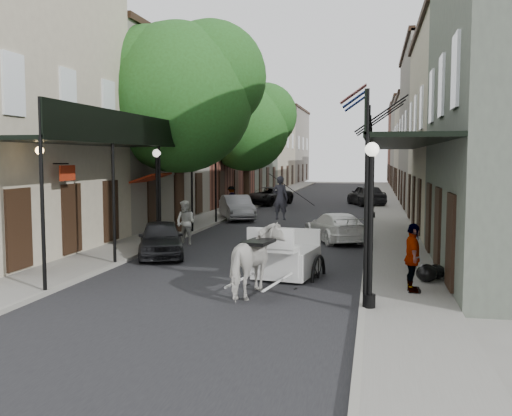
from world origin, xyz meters
The scene contains 24 objects.
ground centered at (0.00, 0.00, 0.00)m, with size 140.00×140.00×0.00m, color gray.
road centered at (0.00, 20.00, 0.01)m, with size 8.00×90.00×0.01m, color black.
sidewalk_left centered at (-5.00, 20.00, 0.06)m, with size 2.20×90.00×0.12m, color gray.
sidewalk_right centered at (5.00, 20.00, 0.06)m, with size 2.20×90.00×0.12m, color gray.
building_row_left centered at (-8.60, 30.00, 5.25)m, with size 5.00×80.00×10.50m, color #B4AA90.
building_row_right centered at (8.60, 30.00, 5.25)m, with size 5.00×80.00×10.50m, color slate.
gallery_left centered at (-4.79, 6.98, 4.05)m, with size 2.20×18.05×4.88m.
gallery_right centered at (4.79, 6.98, 4.05)m, with size 2.20×18.05×4.88m.
tree_near centered at (-4.20, 10.18, 6.49)m, with size 7.31×6.80×9.63m.
tree_far centered at (-4.25, 24.18, 5.84)m, with size 6.45×6.00×8.61m.
lamppost_right_near centered at (4.10, -2.00, 2.05)m, with size 0.32×0.32×3.71m.
lamppost_left centered at (-4.10, 6.00, 2.05)m, with size 0.32×0.32×3.71m.
lamppost_right_far centered at (4.10, 18.00, 2.05)m, with size 0.32×0.32×3.71m.
horse centered at (1.31, -1.00, 0.90)m, with size 0.97×2.13×1.80m, color beige.
carriage centered at (1.77, 1.77, 1.17)m, with size 2.10×2.87×3.02m.
pedestrian_walking centered at (-3.24, 6.84, 0.89)m, with size 0.87×0.68×1.79m, color beige.
pedestrian_sidewalk_left centered at (-5.09, 21.62, 0.88)m, with size 0.98×0.56×1.51m, color gray.
pedestrian_sidewalk_right centered at (5.14, -0.28, 0.99)m, with size 1.02×0.42×1.74m, color gray.
car_left_near centered at (-3.20, 4.00, 0.64)m, with size 1.51×3.76×1.28m, color black.
car_left_mid centered at (-3.45, 16.41, 0.69)m, with size 1.46×4.19×1.38m, color gray.
car_left_far centered at (-3.60, 26.80, 0.66)m, with size 2.20×4.76×1.32m, color black.
car_right_near centered at (2.60, 9.00, 0.60)m, with size 1.69×4.17×1.21m, color white.
car_right_far centered at (3.60, 27.77, 0.78)m, with size 1.85×4.60×1.57m, color black.
trash_bags centered at (5.72, 1.21, 0.35)m, with size 0.84×0.99×0.49m.
Camera 1 is at (4.16, -14.87, 3.48)m, focal length 40.00 mm.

